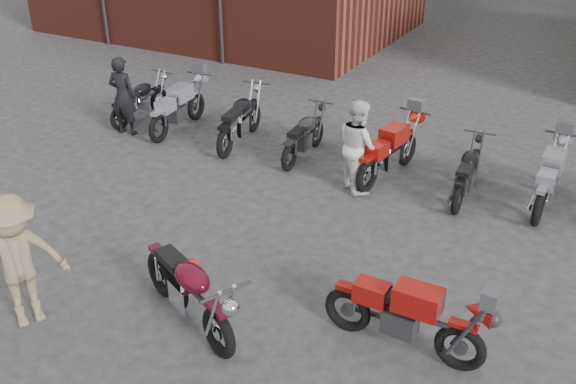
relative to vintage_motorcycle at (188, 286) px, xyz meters
The scene contains 14 objects.
ground 0.87m from the vintage_motorcycle, 65.04° to the left, with size 90.00×90.00×0.00m, color #2C2C2E.
vintage_motorcycle is the anchor object (origin of this frame).
sportbike 2.85m from the vintage_motorcycle, 18.24° to the left, with size 2.08×0.69×1.21m, color #9C110D, non-canonical shape.
helmet 1.36m from the vintage_motorcycle, 125.61° to the left, with size 0.23×0.23×0.21m, color red.
person_dark 7.15m from the vintage_motorcycle, 137.93° to the left, with size 0.65×0.43×1.80m, color black.
person_light 4.82m from the vintage_motorcycle, 85.52° to the left, with size 0.86×0.67×1.77m, color silver.
person_tan 2.24m from the vintage_motorcycle, 153.34° to the right, with size 1.25×0.72×1.93m, color #8B7756.
row_bike_0 7.89m from the vintage_motorcycle, 134.69° to the left, with size 1.88×0.62×1.09m, color black, non-canonical shape.
row_bike_1 7.05m from the vintage_motorcycle, 128.27° to the left, with size 2.11×0.70×1.22m, color gray, non-canonical shape.
row_bike_2 6.18m from the vintage_motorcycle, 116.00° to the left, with size 2.14×0.71×1.24m, color black, non-canonical shape.
row_bike_3 5.68m from the vintage_motorcycle, 101.60° to the left, with size 1.87×0.62×1.08m, color #27272A, non-canonical shape.
row_bike_4 5.57m from the vintage_motorcycle, 82.31° to the left, with size 2.13×0.70×1.24m, color #A8160E, non-canonical shape.
row_bike_5 5.90m from the vintage_motorcycle, 67.08° to the left, with size 1.89×0.62×1.10m, color black, non-canonical shape.
row_bike_6 6.85m from the vintage_motorcycle, 57.66° to the left, with size 2.08×0.69×1.21m, color gray, non-canonical shape.
Camera 1 is at (4.21, -5.96, 5.68)m, focal length 40.00 mm.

